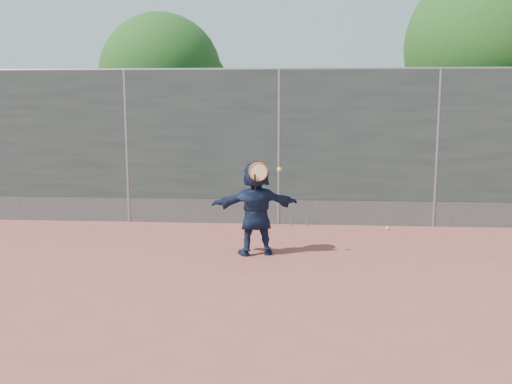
{
  "coord_description": "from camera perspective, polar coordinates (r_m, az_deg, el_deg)",
  "views": [
    {
      "loc": [
        0.39,
        -7.51,
        2.39
      ],
      "look_at": [
        -0.27,
        1.24,
        1.0
      ],
      "focal_mm": 40.0,
      "sensor_mm": 36.0,
      "label": 1
    }
  ],
  "objects": [
    {
      "name": "tree_right",
      "position": [
        13.98,
        22.78,
        12.86
      ],
      "size": [
        3.78,
        3.6,
        5.39
      ],
      "color": "#382314",
      "rests_on": "ground"
    },
    {
      "name": "swing_action",
      "position": [
        8.64,
        0.42,
        1.96
      ],
      "size": [
        0.5,
        0.13,
        0.51
      ],
      "color": "orange",
      "rests_on": "ground"
    },
    {
      "name": "weed_clump",
      "position": [
        11.13,
        3.74,
        -2.69
      ],
      "size": [
        0.68,
        0.07,
        0.3
      ],
      "color": "#387226",
      "rests_on": "ground"
    },
    {
      "name": "ball_ground",
      "position": [
        11.01,
        13.02,
        -3.56
      ],
      "size": [
        0.07,
        0.07,
        0.07
      ],
      "primitive_type": "sphere",
      "color": "yellow",
      "rests_on": "ground"
    },
    {
      "name": "ground",
      "position": [
        7.89,
        1.31,
        -8.61
      ],
      "size": [
        80.0,
        80.0,
        0.0
      ],
      "primitive_type": "plane",
      "color": "#9E4C42",
      "rests_on": "ground"
    },
    {
      "name": "tree_left",
      "position": [
        14.44,
        -8.81,
        11.11
      ],
      "size": [
        3.15,
        3.0,
        4.53
      ],
      "color": "#382314",
      "rests_on": "ground"
    },
    {
      "name": "player",
      "position": [
        8.93,
        0.0,
        -1.58
      ],
      "size": [
        1.45,
        0.76,
        1.5
      ],
      "primitive_type": "imported",
      "rotation": [
        0.0,
        0.0,
        3.38
      ],
      "color": "#15213B",
      "rests_on": "ground"
    },
    {
      "name": "fence",
      "position": [
        11.05,
        2.29,
        4.83
      ],
      "size": [
        20.0,
        0.06,
        3.03
      ],
      "color": "#38423D",
      "rests_on": "ground"
    }
  ]
}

